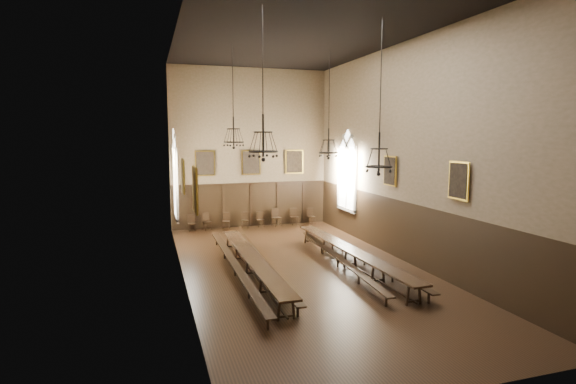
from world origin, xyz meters
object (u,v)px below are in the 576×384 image
chair_6 (294,220)px  chandelier_back_left (234,135)px  chair_4 (260,222)px  bench_left_outer (235,268)px  table_right (350,258)px  bench_right_inner (338,260)px  chandelier_back_right (329,146)px  chair_2 (226,224)px  chair_3 (245,223)px  chandelier_front_left (263,142)px  bench_left_inner (264,265)px  chair_0 (192,226)px  bench_right_outer (365,258)px  chair_7 (311,219)px  chandelier_front_right (379,158)px  chair_1 (207,225)px  chair_5 (276,221)px  table_left (253,266)px

chair_6 → chandelier_back_left: 9.12m
chair_4 → bench_left_outer: bearing=-108.9°
table_right → bench_right_inner: size_ratio=1.02×
chair_4 → chair_6: (2.05, 0.00, 0.03)m
chair_6 → chandelier_back_left: size_ratio=0.23×
chandelier_back_left → chandelier_back_right: (4.32, 0.08, -0.47)m
chair_2 → chair_3: (1.07, -0.05, -0.01)m
bench_right_inner → chandelier_front_left: 6.66m
bench_left_inner → chair_0: (-1.92, 8.44, -0.01)m
bench_right_outer → bench_left_inner: bearing=175.2°
chair_6 → chair_7: bearing=-7.8°
bench_left_inner → chair_2: size_ratio=10.77×
chandelier_back_left → chandelier_front_right: 6.59m
chair_6 → bench_left_inner: bearing=-115.6°
chair_3 → chair_4: size_ratio=1.03×
bench_right_outer → chandelier_back_right: chandelier_back_right is taller
chair_6 → chair_7: size_ratio=1.01×
bench_left_outer → chair_1: 8.63m
bench_right_outer → chair_2: 9.72m
chair_7 → chandelier_back_right: 7.50m
chandelier_back_right → chandelier_front_right: size_ratio=0.94×
chair_3 → bench_right_outer: bearing=-56.7°
bench_right_outer → chandelier_front_right: bearing=-108.5°
table_right → chair_5: 8.80m
table_left → chandelier_front_left: size_ratio=2.15×
bench_right_outer → chandelier_front_left: size_ratio=2.16×
chair_6 → chair_2: bearing=-179.8°
table_right → chair_4: size_ratio=11.04×
chair_3 → chair_2: bearing=-168.7°
chair_5 → chandelier_back_left: bearing=-134.9°
chair_5 → chandelier_back_right: 7.44m
bench_right_inner → chair_7: 8.84m
chandelier_back_left → bench_left_inner: bearing=-74.7°
chair_3 → chair_6: 2.98m
bench_right_outer → chair_6: (-0.11, 8.82, 0.01)m
bench_right_inner → chair_7: (2.02, 8.60, 0.02)m
table_right → chair_2: bearing=111.5°
chair_2 → chandelier_front_left: chandelier_front_left is taller
chair_0 → chair_2: bearing=-4.5°
bench_left_inner → chair_5: chair_5 is taller
bench_right_inner → chair_3: (-1.95, 8.65, -0.00)m
chandelier_back_left → chandelier_front_right: (3.94, -5.23, -0.74)m
table_right → bench_right_outer: table_right is taller
bench_right_inner → chandelier_front_right: bearing=-83.5°
chandelier_back_left → chandelier_front_right: same height
chair_2 → chandelier_front_right: (3.32, -11.29, 4.20)m
bench_right_outer → chair_0: bearing=124.5°
chair_1 → chandelier_back_left: 7.84m
bench_left_inner → chandelier_front_right: bearing=-40.9°
bench_left_inner → chandelier_back_left: 5.52m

